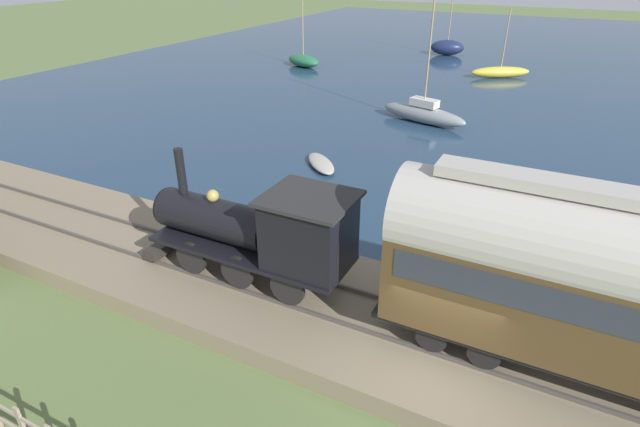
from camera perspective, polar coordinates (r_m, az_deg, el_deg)
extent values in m
plane|color=#607542|center=(12.98, 12.92, -18.35)|extent=(200.00, 200.00, 0.00)
cube|color=navy|center=(53.75, 25.90, 15.22)|extent=(80.00, 80.00, 0.01)
cube|color=#84755B|center=(13.52, 14.24, -14.59)|extent=(5.16, 56.00, 0.57)
cube|color=#4C4742|center=(12.75, 13.60, -15.47)|extent=(0.07, 54.88, 0.12)
cube|color=#4C4742|center=(13.86, 15.17, -11.65)|extent=(0.07, 54.88, 0.12)
cylinder|color=black|center=(13.55, -3.74, -8.50)|extent=(0.12, 1.03, 1.03)
cylinder|color=black|center=(14.59, -0.84, -5.50)|extent=(0.12, 1.03, 1.03)
cylinder|color=black|center=(14.32, -9.46, -6.64)|extent=(0.12, 1.03, 1.03)
cylinder|color=black|center=(15.31, -6.30, -3.94)|extent=(0.12, 1.03, 1.03)
cylinder|color=black|center=(15.23, -14.51, -4.94)|extent=(0.12, 1.03, 1.03)
cylinder|color=black|center=(16.17, -11.21, -2.51)|extent=(0.12, 1.03, 1.03)
cube|color=black|center=(14.59, -7.93, -3.86)|extent=(1.96, 5.97, 0.12)
cylinder|color=black|center=(14.91, -11.89, -0.56)|extent=(1.20, 3.58, 1.20)
cylinder|color=black|center=(16.03, -17.07, 0.86)|extent=(1.14, 0.08, 1.14)
cylinder|color=black|center=(15.02, -15.62, 4.67)|extent=(0.26, 0.26, 1.38)
sphere|color=tan|center=(14.58, -12.17, 2.00)|extent=(0.36, 0.36, 0.36)
cube|color=black|center=(13.18, -1.21, -2.16)|extent=(1.86, 2.09, 1.90)
cube|color=#282828|center=(12.71, -1.25, 1.75)|extent=(2.06, 2.33, 0.10)
cube|color=#2D2823|center=(16.82, -16.93, -3.31)|extent=(1.76, 0.44, 0.32)
cylinder|color=black|center=(12.38, 18.24, -15.05)|extent=(0.12, 0.76, 0.76)
cylinder|color=black|center=(13.52, 19.40, -11.14)|extent=(0.12, 0.76, 0.76)
cylinder|color=black|center=(12.50, 12.63, -13.69)|extent=(0.12, 0.76, 0.76)
cylinder|color=black|center=(13.62, 14.31, -9.95)|extent=(0.12, 0.76, 0.76)
cube|color=black|center=(12.85, 28.96, -13.98)|extent=(1.90, 9.78, 0.16)
cube|color=#4C381E|center=(12.09, 30.38, -9.25)|extent=(2.11, 9.39, 2.46)
cube|color=#2D333D|center=(11.87, 30.87, -7.56)|extent=(2.14, 8.80, 0.69)
cylinder|color=#B2ADA3|center=(11.48, 31.83, -4.26)|extent=(2.21, 9.39, 2.21)
ellipsoid|color=gray|center=(31.34, 11.72, 11.03)|extent=(2.67, 5.75, 1.00)
cylinder|color=#9E8460|center=(30.42, 12.53, 18.86)|extent=(0.10, 0.10, 7.66)
cube|color=silver|center=(31.14, 11.85, 12.31)|extent=(1.16, 1.82, 0.45)
ellipsoid|color=gold|center=(45.15, 19.91, 14.96)|extent=(3.48, 4.74, 0.89)
cylinder|color=#9E8460|center=(44.71, 20.49, 18.29)|extent=(0.10, 0.10, 4.48)
ellipsoid|color=#236B42|center=(47.00, -1.93, 17.06)|extent=(2.94, 4.10, 1.05)
cylinder|color=#9E8460|center=(46.52, -1.99, 20.93)|extent=(0.10, 0.10, 5.34)
ellipsoid|color=#192347|center=(54.15, 14.34, 17.91)|extent=(2.58, 3.62, 1.46)
ellipsoid|color=silver|center=(19.75, 30.07, -3.56)|extent=(2.40, 2.36, 0.35)
ellipsoid|color=#B7B2A3|center=(24.16, 0.12, 5.76)|extent=(2.74, 2.66, 0.33)
cube|color=gray|center=(12.72, -30.86, -20.18)|extent=(0.06, 0.14, 1.10)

